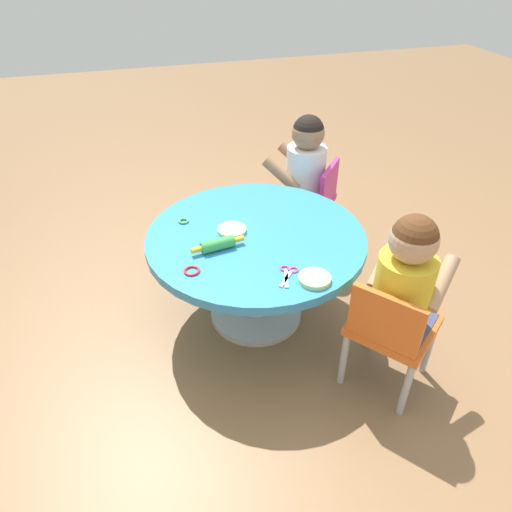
# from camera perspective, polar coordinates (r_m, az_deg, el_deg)

# --- Properties ---
(ground_plane) EXTENTS (10.00, 10.00, 0.00)m
(ground_plane) POSITION_cam_1_polar(r_m,az_deg,el_deg) (2.31, 0.00, -7.16)
(ground_plane) COLOR olive
(craft_table) EXTENTS (0.96, 0.96, 0.47)m
(craft_table) POSITION_cam_1_polar(r_m,az_deg,el_deg) (2.07, 0.00, 0.35)
(craft_table) COLOR silver
(craft_table) RESTS_ON ground
(child_chair_left) EXTENTS (0.42, 0.42, 0.54)m
(child_chair_left) POSITION_cam_1_polar(r_m,az_deg,el_deg) (1.87, 16.16, -8.59)
(child_chair_left) COLOR #B7B7BC
(child_chair_left) RESTS_ON ground
(seated_child_left) EXTENTS (0.42, 0.44, 0.51)m
(seated_child_left) POSITION_cam_1_polar(r_m,az_deg,el_deg) (1.76, 17.85, -2.51)
(seated_child_left) COLOR #3F4772
(seated_child_left) RESTS_ON ground
(child_chair_right) EXTENTS (0.42, 0.42, 0.54)m
(child_chair_right) POSITION_cam_1_polar(r_m,az_deg,el_deg) (2.62, 6.59, 6.65)
(child_chair_right) COLOR #B7B7BC
(child_chair_right) RESTS_ON ground
(seated_child_right) EXTENTS (0.43, 0.44, 0.51)m
(seated_child_right) POSITION_cam_1_polar(r_m,az_deg,el_deg) (2.53, 6.06, 11.32)
(seated_child_right) COLOR #3F4772
(seated_child_right) RESTS_ON ground
(rolling_pin) EXTENTS (0.07, 0.23, 0.05)m
(rolling_pin) POSITION_cam_1_polar(r_m,az_deg,el_deg) (1.91, -4.72, 1.43)
(rolling_pin) COLOR green
(rolling_pin) RESTS_ON craft_table
(craft_scissors) EXTENTS (0.14, 0.11, 0.01)m
(craft_scissors) POSITION_cam_1_polar(r_m,az_deg,el_deg) (1.79, 3.95, -2.14)
(craft_scissors) COLOR silver
(craft_scissors) RESTS_ON craft_table
(playdough_blob_0) EXTENTS (0.13, 0.13, 0.02)m
(playdough_blob_0) POSITION_cam_1_polar(r_m,az_deg,el_deg) (2.03, -2.97, 3.23)
(playdough_blob_0) COLOR #B2E58C
(playdough_blob_0) RESTS_ON craft_table
(playdough_blob_1) EXTENTS (0.12, 0.12, 0.02)m
(playdough_blob_1) POSITION_cam_1_polar(r_m,az_deg,el_deg) (1.76, 7.20, -2.77)
(playdough_blob_1) COLOR #B2E58C
(playdough_blob_1) RESTS_ON craft_table
(cookie_cutter_0) EXTENTS (0.05, 0.05, 0.01)m
(cookie_cutter_0) POSITION_cam_1_polar(r_m,az_deg,el_deg) (2.12, -8.89, 4.26)
(cookie_cutter_0) COLOR #4CB259
(cookie_cutter_0) RESTS_ON craft_table
(cookie_cutter_1) EXTENTS (0.06, 0.06, 0.01)m
(cookie_cutter_1) POSITION_cam_1_polar(r_m,az_deg,el_deg) (1.81, -7.88, -1.80)
(cookie_cutter_1) COLOR red
(cookie_cutter_1) RESTS_ON craft_table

